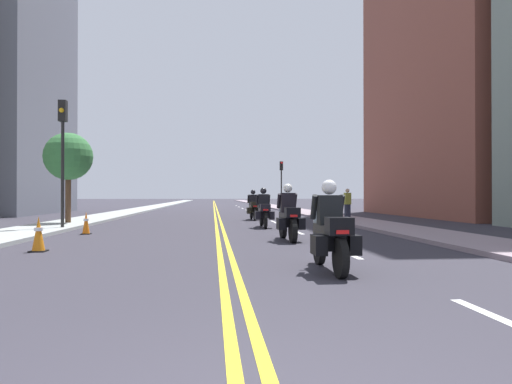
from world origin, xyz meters
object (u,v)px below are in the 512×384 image
at_px(motorcycle_1, 288,218).
at_px(traffic_light_far, 281,176).
at_px(motorcycle_2, 264,211).
at_px(traffic_cone_0, 86,223).
at_px(traffic_cone_1, 39,234).
at_px(pedestrian_0, 347,203).
at_px(street_tree_0, 68,157).
at_px(traffic_light_near, 63,141).
at_px(motorcycle_0, 331,234).
at_px(motorcycle_3, 253,207).

xyz_separation_m(motorcycle_1, traffic_light_far, (4.00, 27.57, 2.41)).
xyz_separation_m(motorcycle_2, traffic_cone_0, (-6.33, -2.56, -0.30)).
height_order(motorcycle_1, traffic_cone_1, motorcycle_1).
xyz_separation_m(traffic_cone_1, pedestrian_0, (11.52, 13.61, 0.46)).
bearing_deg(traffic_light_far, street_tree_0, -122.23).
height_order(motorcycle_1, traffic_light_near, traffic_light_near).
relative_size(motorcycle_1, street_tree_0, 0.53).
xyz_separation_m(traffic_cone_1, traffic_light_far, (10.23, 29.53, 2.66)).
distance_m(traffic_light_far, street_tree_0, 23.50).
height_order(motorcycle_0, motorcycle_2, motorcycle_2).
bearing_deg(traffic_cone_1, motorcycle_1, 17.44).
bearing_deg(traffic_light_far, traffic_cone_0, -112.88).
bearing_deg(motorcycle_1, motorcycle_2, 89.41).
height_order(motorcycle_1, street_tree_0, street_tree_0).
xyz_separation_m(pedestrian_0, street_tree_0, (-13.82, -3.96, 2.14)).
distance_m(motorcycle_2, pedestrian_0, 8.29).
xyz_separation_m(motorcycle_1, traffic_light_near, (-7.81, 4.68, 2.71)).
relative_size(traffic_light_near, street_tree_0, 1.20).
relative_size(motorcycle_2, traffic_cone_0, 2.84).
height_order(motorcycle_0, street_tree_0, street_tree_0).
bearing_deg(traffic_light_near, motorcycle_0, -52.71).
relative_size(traffic_cone_0, traffic_light_far, 0.18).
distance_m(traffic_light_far, pedestrian_0, 16.12).
distance_m(motorcycle_0, motorcycle_2, 10.74).
bearing_deg(traffic_cone_1, traffic_light_far, 70.89).
xyz_separation_m(traffic_light_near, pedestrian_0, (13.10, 6.98, -2.50)).
bearing_deg(street_tree_0, traffic_light_far, 57.77).
bearing_deg(traffic_cone_0, pedestrian_0, 36.98).
height_order(traffic_cone_0, pedestrian_0, pedestrian_0).
height_order(traffic_light_near, street_tree_0, traffic_light_near).
height_order(motorcycle_0, motorcycle_3, motorcycle_3).
xyz_separation_m(motorcycle_0, motorcycle_2, (0.05, 10.74, 0.03)).
xyz_separation_m(motorcycle_0, traffic_cone_0, (-6.28, 8.18, -0.27)).
height_order(motorcycle_1, traffic_light_far, traffic_light_far).
relative_size(traffic_light_far, street_tree_0, 1.08).
bearing_deg(traffic_cone_1, motorcycle_0, -29.27).
height_order(motorcycle_2, traffic_cone_0, motorcycle_2).
bearing_deg(traffic_light_near, pedestrian_0, 28.04).
height_order(motorcycle_2, street_tree_0, street_tree_0).
bearing_deg(motorcycle_1, street_tree_0, 136.12).
distance_m(motorcycle_0, pedestrian_0, 17.87).
bearing_deg(motorcycle_0, traffic_cone_0, 127.84).
xyz_separation_m(motorcycle_3, pedestrian_0, (5.31, 0.44, 0.20)).
height_order(motorcycle_1, motorcycle_3, motorcycle_1).
xyz_separation_m(traffic_light_near, street_tree_0, (-0.72, 3.02, -0.36)).
bearing_deg(motorcycle_0, motorcycle_2, 90.04).
bearing_deg(street_tree_0, traffic_cone_1, -76.62).
distance_m(motorcycle_0, traffic_cone_0, 10.31).
relative_size(traffic_cone_0, traffic_light_near, 0.16).
relative_size(traffic_light_near, pedestrian_0, 2.89).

